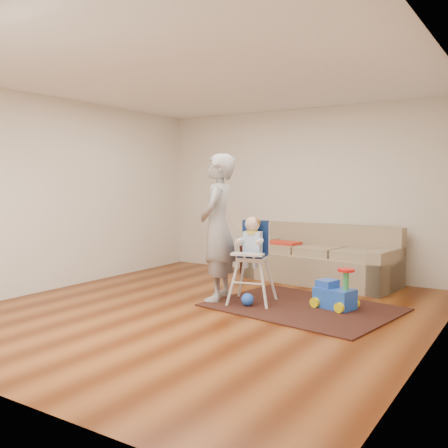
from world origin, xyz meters
The scene contains 9 objects.
ground centered at (0.00, 0.00, 0.00)m, with size 5.50×5.50×0.00m, color #481A05.
room_envelope centered at (0.00, 0.53, 1.88)m, with size 5.04×5.52×2.72m.
sofa centered at (0.53, 2.30, 0.43)m, with size 2.34×1.20×0.87m.
side_table centered at (-0.68, 2.53, 0.23)m, with size 0.46×0.46×0.46m, color black, non-canonical shape.
area_rug centered at (0.92, 0.73, 0.01)m, with size 2.11×1.58×0.02m, color black.
ride_on_toy centered at (1.27, 0.87, 0.27)m, with size 0.45×0.32×0.50m, color blue, non-canonical shape.
toy_ball centered at (0.34, 0.39, 0.09)m, with size 0.16×0.16×0.16m, color blue.
high_chair centered at (0.30, 0.59, 0.53)m, with size 0.61×0.61×1.10m.
adult centered at (-0.16, 0.51, 0.94)m, with size 0.68×0.45×1.87m, color #939396.
Camera 1 is at (3.31, -4.78, 1.51)m, focal length 40.00 mm.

